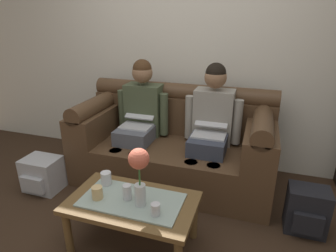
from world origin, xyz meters
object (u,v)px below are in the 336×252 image
Objects in this scene: couch at (174,145)px; backpack_right at (307,211)px; cup_near_right at (155,209)px; person_right at (211,123)px; backpack_left at (42,174)px; cup_far_center at (127,192)px; coffee_table at (132,206)px; cup_near_left at (97,193)px; cup_far_left at (106,178)px; person_left at (140,115)px; flower_vase at (139,168)px.

backpack_right is (1.24, -0.47, -0.19)m from couch.
cup_near_right is 1.25m from backpack_right.
person_right is 1.73m from backpack_left.
cup_far_center reaches higher than cup_near_right.
coffee_table is 10.96× the size of cup_near_right.
coffee_table is (-0.37, -1.03, -0.31)m from person_right.
cup_near_right is (0.22, -0.10, 0.10)m from coffee_table.
person_right is at bearing 68.77° from cup_far_center.
cup_near_left reaches higher than cup_near_right.
cup_far_left is 0.27× the size of backpack_right.
backpack_left is at bearing -157.71° from person_right.
coffee_table is at bearing -109.83° from person_right.
backpack_right is (1.27, 0.57, -0.27)m from cup_far_center.
person_left is 1.11m from cup_far_center.
couch reaches higher than backpack_right.
coffee_table is 0.32m from cup_far_left.
backpack_right is (0.86, -0.46, -0.47)m from person_right.
flower_vase is 0.45m from cup_far_left.
backpack_left is (-1.53, -0.63, -0.49)m from person_right.
backpack_right is (1.24, 0.57, -0.16)m from coffee_table.
coffee_table is at bearing -19.09° from backpack_left.
coffee_table is (-0.00, -1.03, -0.03)m from couch.
person_left reaches higher than backpack_right.
flower_vase is 1.39m from backpack_right.
coffee_table is 1.37m from backpack_right.
person_right is (0.37, -0.00, 0.28)m from couch.
person_left is 1.00× the size of person_right.
flower_vase is 5.09× the size of cup_near_right.
cup_far_center reaches higher than backpack_left.
couch is 20.97× the size of cup_near_left.
cup_near_right is at bearing -25.56° from coffee_table.
flower_vase reaches higher than cup_near_right.
coffee_table is at bearing -70.17° from person_left.
backpack_right is (1.61, -0.46, -0.47)m from person_left.
cup_near_right is (0.59, -1.14, -0.21)m from person_left.
cup_far_center is at bearing -71.77° from person_left.
person_left is 3.22× the size of backpack_right.
couch is at bearing 28.49° from backpack_left.
person_left reaches higher than coffee_table.
backpack_left is at bearing -151.51° from couch.
cup_near_right reaches higher than coffee_table.
cup_far_left is (0.10, -0.91, -0.20)m from person_left.
flower_vase is (0.08, -1.07, 0.32)m from couch.
cup_far_left is at bearing -125.14° from person_right.
couch is 1.13m from cup_near_left.
couch is 1.34m from backpack_left.
cup_near_right is at bearing -21.89° from cup_far_center.
couch is 1.12m from flower_vase.
coffee_table is at bearing -90.00° from couch.
person_right is at bearing 82.36° from cup_near_right.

